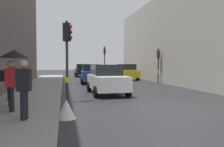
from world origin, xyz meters
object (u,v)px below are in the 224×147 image
(traffic_light_near_right, at_px, (67,46))
(car_white_compact, at_px, (107,79))
(car_dark_suv, at_px, (82,70))
(warning_sign_triangle, at_px, (66,109))
(pedestrian_with_grey_backpack, at_px, (9,81))
(pedestrian_with_black_backpack, at_px, (8,78))
(traffic_light_far_median, at_px, (105,56))
(car_blue_van, at_px, (92,74))
(traffic_light_mid_street, at_px, (158,59))
(car_yellow_taxi, at_px, (126,72))
(pedestrian_in_dark_coat, at_px, (24,87))
(pedestrian_with_umbrella, at_px, (13,63))

(traffic_light_near_right, bearing_deg, car_white_compact, 47.75)
(car_dark_suv, xyz_separation_m, warning_sign_triangle, (-2.43, -24.70, -0.55))
(pedestrian_with_grey_backpack, distance_m, pedestrian_with_black_backpack, 1.78)
(traffic_light_far_median, bearing_deg, car_dark_suv, 126.22)
(pedestrian_with_grey_backpack, bearing_deg, pedestrian_with_black_backpack, 103.65)
(car_white_compact, distance_m, car_blue_van, 7.87)
(traffic_light_far_median, bearing_deg, traffic_light_mid_street, -68.13)
(traffic_light_far_median, bearing_deg, traffic_light_near_right, -105.21)
(pedestrian_with_grey_backpack, xyz_separation_m, warning_sign_triangle, (2.17, -1.91, -0.84))
(warning_sign_triangle, bearing_deg, pedestrian_with_grey_backpack, 138.63)
(car_white_compact, height_order, warning_sign_triangle, car_white_compact)
(car_dark_suv, height_order, warning_sign_triangle, car_dark_suv)
(traffic_light_far_median, xyz_separation_m, car_yellow_taxi, (1.72, -3.98, -1.85))
(car_blue_van, height_order, pedestrian_with_grey_backpack, pedestrian_with_grey_backpack)
(pedestrian_in_dark_coat, bearing_deg, pedestrian_with_grey_backpack, 111.35)
(traffic_light_near_right, bearing_deg, car_blue_van, 77.37)
(car_white_compact, bearing_deg, warning_sign_triangle, -112.62)
(traffic_light_near_right, relative_size, pedestrian_with_grey_backpack, 2.15)
(pedestrian_with_umbrella, bearing_deg, pedestrian_in_dark_coat, -67.43)
(car_yellow_taxi, distance_m, pedestrian_with_umbrella, 18.50)
(car_yellow_taxi, bearing_deg, traffic_light_near_right, -115.30)
(car_dark_suv, height_order, pedestrian_with_grey_backpack, pedestrian_with_grey_backpack)
(pedestrian_with_umbrella, bearing_deg, traffic_light_far_median, 71.66)
(traffic_light_mid_street, relative_size, pedestrian_with_grey_backpack, 1.82)
(car_dark_suv, bearing_deg, traffic_light_far_median, -53.78)
(traffic_light_far_median, xyz_separation_m, pedestrian_in_dark_coat, (-6.20, -21.73, -1.60))
(pedestrian_with_umbrella, height_order, warning_sign_triangle, pedestrian_with_umbrella)
(car_blue_van, xyz_separation_m, pedestrian_in_dark_coat, (-3.66, -14.24, 0.25))
(car_yellow_taxi, bearing_deg, pedestrian_in_dark_coat, -114.05)
(traffic_light_far_median, distance_m, car_dark_suv, 4.69)
(traffic_light_far_median, relative_size, pedestrian_with_grey_backpack, 2.24)
(car_blue_van, xyz_separation_m, pedestrian_with_grey_backpack, (-4.61, -11.81, 0.29))
(car_blue_van, bearing_deg, pedestrian_with_black_backpack, -116.51)
(car_white_compact, relative_size, car_dark_suv, 1.00)
(traffic_light_mid_street, bearing_deg, pedestrian_with_umbrella, -131.57)
(pedestrian_with_umbrella, height_order, pedestrian_with_black_backpack, pedestrian_with_umbrella)
(pedestrian_with_black_backpack, bearing_deg, car_white_compact, 23.77)
(traffic_light_mid_street, bearing_deg, pedestrian_with_black_backpack, -141.62)
(pedestrian_with_black_backpack, relative_size, pedestrian_in_dark_coat, 1.00)
(pedestrian_with_grey_backpack, height_order, warning_sign_triangle, pedestrian_with_grey_backpack)
(traffic_light_mid_street, relative_size, car_yellow_taxi, 0.75)
(pedestrian_in_dark_coat, bearing_deg, traffic_light_near_right, 70.75)
(traffic_light_far_median, relative_size, warning_sign_triangle, 6.09)
(traffic_light_near_right, distance_m, car_dark_suv, 21.61)
(traffic_light_mid_street, relative_size, car_white_compact, 0.76)
(car_yellow_taxi, distance_m, pedestrian_with_black_backpack, 16.47)
(traffic_light_far_median, distance_m, pedestrian_with_grey_backpack, 20.65)
(pedestrian_with_umbrella, xyz_separation_m, pedestrian_with_black_backpack, (-0.81, 2.81, -0.68))
(traffic_light_mid_street, xyz_separation_m, car_dark_suv, (-6.08, 12.27, -1.35))
(pedestrian_with_umbrella, bearing_deg, traffic_light_mid_street, 48.43)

